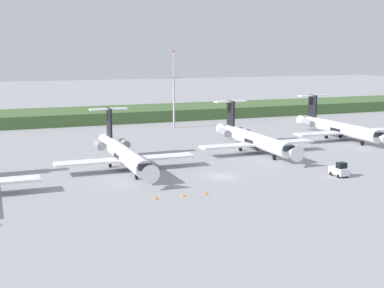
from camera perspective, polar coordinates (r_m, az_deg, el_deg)
ground_plane at (r=109.83m, az=-3.21°, el=-0.09°), size 500.00×500.00×0.00m
grass_berm at (r=150.53m, az=-8.23°, el=3.17°), size 320.00×20.00×3.14m
regional_jet_second at (r=87.90m, az=-7.38°, el=-1.02°), size 22.81×31.00×9.00m
regional_jet_third at (r=102.14m, az=6.65°, el=0.54°), size 22.81×31.00×9.00m
regional_jet_fourth at (r=120.42m, az=15.51°, el=1.68°), size 22.81×31.00×9.00m
antenna_mast at (r=132.79m, az=-1.97°, el=5.19°), size 4.40×0.50×19.30m
baggage_tug at (r=85.23m, az=15.58°, el=-2.72°), size 1.72×3.20×2.30m
safety_cone_front_marker at (r=70.03m, az=-3.94°, el=-5.72°), size 0.44×0.44×0.55m
safety_cone_mid_marker at (r=71.23m, az=-0.95°, el=-5.43°), size 0.44×0.44×0.55m
safety_cone_rear_marker at (r=72.20m, az=1.47°, el=-5.22°), size 0.44×0.44×0.55m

